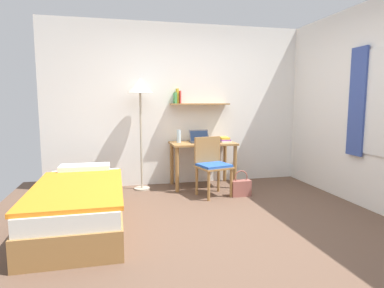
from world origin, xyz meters
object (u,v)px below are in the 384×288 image
object	(u,v)px
laptop	(200,139)
book_stack	(224,140)
desk	(203,151)
desk_chair	(212,163)
standing_lamp	(140,92)
water_bottle	(179,136)
handbag	(241,187)
bed	(80,205)

from	to	relation	value
laptop	book_stack	xyz separation A→B (m)	(0.40, -0.06, -0.01)
book_stack	desk	bearing A→B (deg)	178.52
desk_chair	book_stack	bearing A→B (deg)	54.83
standing_lamp	desk_chair	bearing A→B (deg)	-29.35
water_bottle	handbag	size ratio (longest dim) A/B	0.54
desk	handbag	world-z (taller)	desk
handbag	water_bottle	bearing A→B (deg)	136.85
desk_chair	handbag	bearing A→B (deg)	-21.01
laptop	book_stack	world-z (taller)	laptop
bed	water_bottle	world-z (taller)	water_bottle
water_bottle	book_stack	xyz separation A→B (m)	(0.73, -0.07, -0.06)
standing_lamp	water_bottle	xyz separation A→B (m)	(0.59, 0.03, -0.68)
water_bottle	handbag	bearing A→B (deg)	-43.15
desk_chair	standing_lamp	xyz separation A→B (m)	(-0.97, 0.54, 1.02)
standing_lamp	laptop	xyz separation A→B (m)	(0.93, 0.02, -0.73)
laptop	water_bottle	xyz separation A→B (m)	(-0.34, 0.01, 0.05)
bed	desk_chair	distance (m)	1.95
bed	water_bottle	distance (m)	2.04
desk_chair	handbag	size ratio (longest dim) A/B	2.23
book_stack	bed	bearing A→B (deg)	-147.69
book_stack	desk_chair	bearing A→B (deg)	-125.17
water_bottle	handbag	xyz separation A→B (m)	(0.77, -0.72, -0.69)
bed	standing_lamp	world-z (taller)	standing_lamp
laptop	handbag	size ratio (longest dim) A/B	0.85
desk_chair	book_stack	world-z (taller)	desk_chair
bed	handbag	xyz separation A→B (m)	(2.14, 0.67, -0.11)
desk	standing_lamp	distance (m)	1.33
desk_chair	handbag	distance (m)	0.55
handbag	standing_lamp	bearing A→B (deg)	152.95
desk_chair	book_stack	distance (m)	0.68
laptop	bed	bearing A→B (deg)	-140.90
desk	water_bottle	size ratio (longest dim) A/B	4.99
desk	laptop	xyz separation A→B (m)	(-0.04, 0.05, 0.18)
water_bottle	handbag	distance (m)	1.26
standing_lamp	bed	bearing A→B (deg)	-119.64
book_stack	handbag	size ratio (longest dim) A/B	0.62
book_stack	handbag	distance (m)	0.91
desk	handbag	distance (m)	0.90
standing_lamp	water_bottle	distance (m)	0.90
bed	standing_lamp	xyz separation A→B (m)	(0.78, 1.37, 1.25)
water_bottle	book_stack	size ratio (longest dim) A/B	0.87
laptop	desk	bearing A→B (deg)	-50.54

